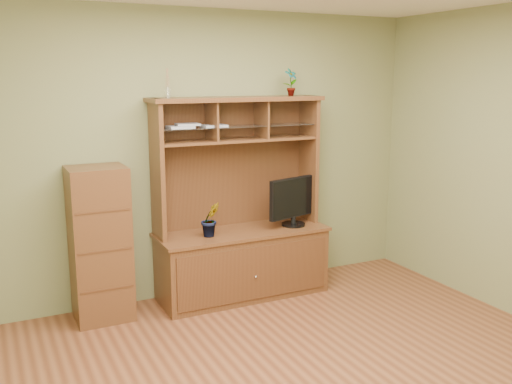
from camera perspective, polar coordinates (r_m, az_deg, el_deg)
room at (r=3.67m, az=5.67°, el=-0.16°), size 4.54×4.04×2.74m
media_hutch at (r=5.48m, az=-1.49°, el=-5.07°), size 1.66×0.61×1.90m
monitor at (r=5.55m, az=3.78°, el=-0.85°), size 0.59×0.23×0.48m
orchid_plant at (r=5.20m, az=-4.57°, el=-2.74°), size 0.18×0.15×0.32m
top_plant at (r=5.58m, az=3.51°, el=10.92°), size 0.16×0.12×0.26m
reed_diffuser at (r=5.09m, az=-8.83°, el=10.40°), size 0.05×0.05×0.26m
magazines at (r=5.18m, az=-6.27°, el=6.60°), size 0.55×0.18×0.04m
side_cabinet at (r=5.09m, az=-15.33°, el=-5.04°), size 0.48×0.44×1.34m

